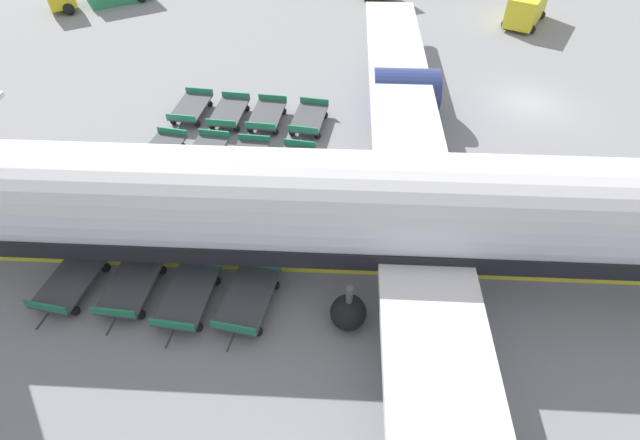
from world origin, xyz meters
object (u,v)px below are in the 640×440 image
at_px(baggage_dolly_row_near_col_b, 160,152).
at_px(baggage_dolly_row_near_col_c, 120,204).
at_px(baggage_dolly_row_mid_b_col_b, 248,159).
at_px(baggage_dolly_row_far_col_b, 293,165).
at_px(baggage_dolly_row_mid_a_col_a, 229,113).
at_px(baggage_dolly_row_mid_b_col_d, 188,296).
at_px(baggage_dolly_row_far_col_c, 274,221).
at_px(baggage_dolly_row_near_col_d, 72,280).
at_px(service_van, 527,6).
at_px(baggage_dolly_row_mid_a_col_b, 205,154).
at_px(baggage_dolly_row_mid_b_col_c, 221,219).
at_px(baggage_dolly_row_far_col_d, 248,299).
at_px(baggage_dolly_row_near_col_a, 191,108).
at_px(baggage_dolly_row_far_col_a, 309,119).
at_px(airplane, 453,214).
at_px(baggage_dolly_row_mid_a_col_d, 132,285).
at_px(baggage_dolly_row_mid_a_col_c, 169,209).
at_px(baggage_dolly_row_mid_b_col_a, 267,115).

relative_size(baggage_dolly_row_near_col_b, baggage_dolly_row_near_col_c, 1.00).
height_order(baggage_dolly_row_mid_b_col_b, baggage_dolly_row_far_col_b, same).
bearing_deg(baggage_dolly_row_mid_a_col_a, baggage_dolly_row_mid_b_col_b, 19.22).
bearing_deg(baggage_dolly_row_mid_b_col_d, baggage_dolly_row_near_col_b, -160.51).
bearing_deg(baggage_dolly_row_far_col_c, baggage_dolly_row_near_col_d, -66.01).
xyz_separation_m(service_van, baggage_dolly_row_mid_a_col_b, (18.16, -21.40, -0.78)).
bearing_deg(baggage_dolly_row_mid_a_col_a, baggage_dolly_row_mid_b_col_c, 5.79).
xyz_separation_m(baggage_dolly_row_near_col_c, baggage_dolly_row_far_col_d, (5.31, 6.32, 0.00)).
bearing_deg(baggage_dolly_row_mid_b_col_d, service_van, 143.03).
bearing_deg(baggage_dolly_row_near_col_a, service_van, 120.77).
xyz_separation_m(baggage_dolly_row_near_col_a, baggage_dolly_row_far_col_c, (9.43, 5.43, 0.00)).
bearing_deg(baggage_dolly_row_near_col_b, baggage_dolly_row_mid_b_col_c, 37.71).
relative_size(baggage_dolly_row_mid_b_col_b, baggage_dolly_row_far_col_a, 1.00).
bearing_deg(airplane, baggage_dolly_row_near_col_c, -103.06).
distance_m(baggage_dolly_row_mid_a_col_a, baggage_dolly_row_mid_b_col_d, 12.99).
distance_m(baggage_dolly_row_far_col_b, baggage_dolly_row_far_col_d, 8.33).
relative_size(baggage_dolly_row_mid_a_col_a, baggage_dolly_row_far_col_c, 1.00).
xyz_separation_m(baggage_dolly_row_far_col_b, baggage_dolly_row_far_col_c, (4.04, -0.63, 0.00)).
height_order(service_van, baggage_dolly_row_near_col_a, service_van).
bearing_deg(baggage_dolly_row_mid_a_col_d, baggage_dolly_row_mid_a_col_a, 171.15).
relative_size(baggage_dolly_row_near_col_b, baggage_dolly_row_mid_a_col_a, 1.00).
bearing_deg(baggage_dolly_row_mid_a_col_d, baggage_dolly_row_near_col_b, -173.33).
distance_m(baggage_dolly_row_near_col_a, baggage_dolly_row_mid_a_col_b, 4.75).
distance_m(baggage_dolly_row_near_col_a, baggage_dolly_row_mid_b_col_c, 9.80).
bearing_deg(baggage_dolly_row_far_col_a, baggage_dolly_row_near_col_d, -37.13).
bearing_deg(baggage_dolly_row_far_col_a, airplane, 28.15).
height_order(baggage_dolly_row_near_col_a, baggage_dolly_row_mid_b_col_b, same).
relative_size(baggage_dolly_row_mid_a_col_d, baggage_dolly_row_far_col_a, 1.00).
relative_size(baggage_dolly_row_near_col_d, baggage_dolly_row_mid_b_col_c, 1.00).
xyz_separation_m(baggage_dolly_row_near_col_d, baggage_dolly_row_mid_a_col_a, (-12.27, 4.30, 0.00)).
xyz_separation_m(airplane, baggage_dolly_row_near_col_c, (-3.21, -13.85, -2.38)).
relative_size(airplane, baggage_dolly_row_near_col_a, 12.46).
bearing_deg(baggage_dolly_row_near_col_b, baggage_dolly_row_near_col_a, 170.57).
bearing_deg(baggage_dolly_row_mid_a_col_c, baggage_dolly_row_far_col_d, 39.29).
bearing_deg(baggage_dolly_row_mid_b_col_b, baggage_dolly_row_far_col_b, 78.52).
height_order(baggage_dolly_row_near_col_a, baggage_dolly_row_near_col_b, same).
xyz_separation_m(baggage_dolly_row_mid_a_col_d, baggage_dolly_row_far_col_b, (-7.57, 5.77, 0.00)).
bearing_deg(baggage_dolly_row_mid_b_col_a, baggage_dolly_row_far_col_c, 6.86).
distance_m(baggage_dolly_row_mid_a_col_a, baggage_dolly_row_far_col_d, 13.37).
bearing_deg(baggage_dolly_row_mid_b_col_d, baggage_dolly_row_mid_a_col_b, -173.93).
distance_m(baggage_dolly_row_mid_a_col_b, baggage_dolly_row_mid_b_col_d, 9.04).
xyz_separation_m(baggage_dolly_row_mid_b_col_b, baggage_dolly_row_mid_b_col_d, (8.55, -1.26, 0.00)).
height_order(service_van, baggage_dolly_row_far_col_a, service_van).
bearing_deg(baggage_dolly_row_far_col_d, baggage_dolly_row_near_col_b, -149.47).
distance_m(baggage_dolly_row_mid_b_col_b, baggage_dolly_row_far_col_a, 4.81).
xyz_separation_m(airplane, service_van, (-25.20, 10.67, -1.60)).
height_order(baggage_dolly_row_far_col_a, baggage_dolly_row_far_col_c, same).
relative_size(baggage_dolly_row_mid_a_col_a, baggage_dolly_row_mid_b_col_b, 1.00).
bearing_deg(baggage_dolly_row_mid_a_col_c, baggage_dolly_row_mid_a_col_a, 169.61).
height_order(baggage_dolly_row_mid_b_col_d, baggage_dolly_row_far_col_d, same).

